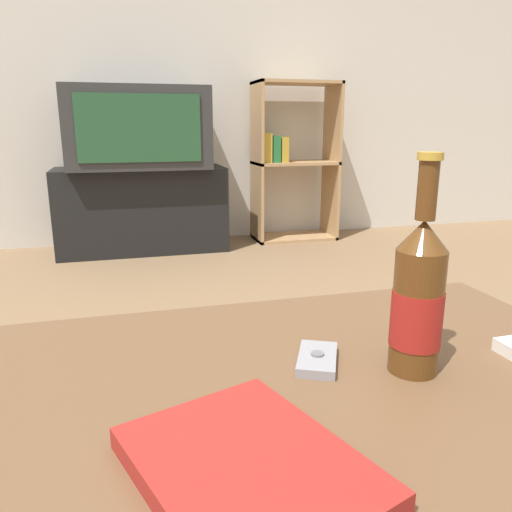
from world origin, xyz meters
name	(u,v)px	position (x,y,z in m)	size (l,w,h in m)	color
back_wall	(139,44)	(0.00, 3.02, 1.30)	(8.00, 0.05, 2.60)	beige
coffee_table	(287,457)	(0.00, 0.00, 0.39)	(1.06, 0.76, 0.46)	brown
tv_stand	(142,209)	(-0.05, 2.74, 0.27)	(1.05, 0.41, 0.53)	black
television	(137,128)	(-0.05, 2.74, 0.77)	(0.84, 0.57, 0.48)	#2D2D2D
bookshelf	(290,160)	(0.97, 2.81, 0.56)	(0.57, 0.30, 1.07)	tan
beer_bottle	(418,299)	(0.20, 0.05, 0.57)	(0.07, 0.07, 0.30)	#563314
cell_phone	(317,359)	(0.08, 0.10, 0.47)	(0.09, 0.11, 0.02)	gray
table_book	(248,468)	(-0.08, -0.10, 0.47)	(0.26, 0.29, 0.02)	maroon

